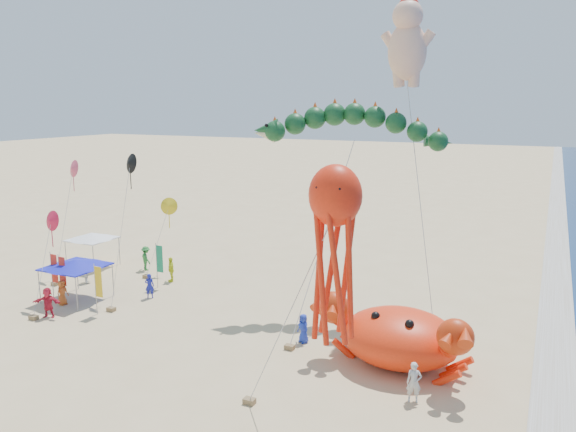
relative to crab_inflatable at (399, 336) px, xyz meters
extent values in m
plane|color=#D1B784|center=(-4.99, 0.08, -1.51)|extent=(320.00, 320.00, 0.00)
plane|color=silver|center=(7.01, 0.08, -1.51)|extent=(320.00, 320.00, 0.00)
ellipsoid|color=#FF300D|center=(0.00, 0.12, -0.13)|extent=(6.54, 5.73, 2.77)
sphere|color=red|center=(-3.10, -1.04, 1.10)|extent=(1.65, 1.65, 1.65)
sphere|color=black|center=(-0.87, -0.85, 1.10)|extent=(0.43, 0.43, 0.43)
sphere|color=red|center=(3.10, -1.04, 1.10)|extent=(1.65, 1.65, 1.65)
sphere|color=black|center=(0.87, -0.85, 1.10)|extent=(0.43, 0.43, 0.43)
cone|color=#113F1C|center=(-10.16, 6.84, 9.57)|extent=(1.59, 1.17, 1.30)
cylinder|color=#B2B2B2|center=(-5.21, 3.07, 3.79)|extent=(0.79, 7.57, 10.32)
cube|color=olive|center=(-5.59, -0.70, -1.39)|extent=(0.50, 0.35, 0.25)
ellipsoid|color=#FFC09B|center=(-2.19, 8.24, 14.11)|extent=(2.28, 1.88, 3.35)
sphere|color=#FFC09B|center=(-2.19, 8.03, 16.07)|extent=(1.75, 1.75, 1.75)
ellipsoid|color=red|center=(-2.19, 8.13, 16.69)|extent=(1.13, 1.13, 0.79)
cylinder|color=#B2B2B2|center=(-0.74, 6.72, 5.70)|extent=(2.96, 3.09, 14.15)
cube|color=olive|center=(0.71, 5.21, -1.39)|extent=(0.50, 0.35, 0.25)
ellipsoid|color=red|center=(-0.75, -7.22, 7.95)|extent=(1.93, 1.73, 2.22)
cylinder|color=#B2B2B2|center=(-2.79, -6.78, 2.97)|extent=(4.13, 0.92, 8.68)
cube|color=olive|center=(-4.83, -6.34, -1.39)|extent=(0.50, 0.35, 0.25)
cylinder|color=gray|center=(-22.98, -1.34, -0.41)|extent=(0.06, 0.06, 2.20)
cylinder|color=gray|center=(-19.79, -1.34, -0.41)|extent=(0.06, 0.06, 2.20)
cylinder|color=gray|center=(-22.98, 1.85, -0.41)|extent=(0.06, 0.06, 2.20)
cylinder|color=gray|center=(-19.79, 1.85, -0.41)|extent=(0.06, 0.06, 2.20)
cube|color=#151ABF|center=(-21.39, 0.25, 0.73)|extent=(3.43, 3.43, 0.08)
cone|color=#151ABF|center=(-21.39, 0.25, 0.97)|extent=(3.77, 3.77, 0.45)
cylinder|color=gray|center=(-27.44, 5.05, -0.41)|extent=(0.06, 0.06, 2.20)
cylinder|color=gray|center=(-24.62, 5.05, -0.41)|extent=(0.06, 0.06, 2.20)
cylinder|color=gray|center=(-27.44, 7.86, -0.41)|extent=(0.06, 0.06, 2.20)
cylinder|color=gray|center=(-24.62, 7.86, -0.41)|extent=(0.06, 0.06, 2.20)
cube|color=white|center=(-26.03, 6.45, 0.73)|extent=(3.05, 3.05, 0.08)
cone|color=white|center=(-26.03, 6.45, 0.97)|extent=(3.36, 3.36, 0.45)
cylinder|color=gray|center=(-18.34, -1.20, 0.09)|extent=(0.05, 0.05, 3.20)
cube|color=gold|center=(-18.06, -1.20, 0.59)|extent=(0.50, 0.04, 1.90)
cylinder|color=gray|center=(-21.98, -0.55, 0.09)|extent=(0.05, 0.05, 3.20)
cube|color=red|center=(-21.70, -0.55, 0.59)|extent=(0.50, 0.04, 1.90)
cylinder|color=gray|center=(-22.96, -0.31, 0.09)|extent=(0.05, 0.05, 3.20)
cube|color=red|center=(-22.68, -0.31, 0.59)|extent=(0.50, 0.04, 1.90)
cylinder|color=gray|center=(-18.22, 4.48, 0.09)|extent=(0.05, 0.05, 3.20)
cube|color=#168655|center=(-17.94, 4.48, 0.59)|extent=(0.50, 0.04, 1.90)
imported|color=beige|center=(1.46, -3.13, -0.62)|extent=(0.74, 0.58, 1.78)
imported|color=#1A2098|center=(-17.32, 2.54, -0.68)|extent=(0.72, 0.64, 1.66)
imported|color=white|center=(-23.46, 3.27, -0.59)|extent=(1.14, 1.11, 1.85)
imported|color=yellow|center=(-18.17, 5.98, -0.61)|extent=(1.11, 1.00, 1.82)
imported|color=red|center=(-20.62, -2.81, -0.59)|extent=(1.80, 1.09, 1.85)
imported|color=#2139C1|center=(-5.30, 0.44, -0.72)|extent=(0.92, 0.82, 1.59)
imported|color=#287831|center=(-21.65, 7.48, -0.57)|extent=(1.40, 1.21, 1.88)
imported|color=#D05F21|center=(-21.52, -0.88, -0.70)|extent=(0.55, 0.82, 1.62)
cone|color=red|center=(-22.12, -0.76, 3.90)|extent=(1.30, 0.51, 1.32)
cylinder|color=#B2B2B2|center=(-21.87, -2.26, 1.22)|extent=(0.55, 3.04, 5.18)
cube|color=olive|center=(-21.62, -3.76, -1.39)|extent=(0.50, 0.35, 0.25)
cone|color=#DB4963|center=(-25.99, 4.99, 6.41)|extent=(1.30, 0.51, 1.32)
cylinder|color=#B2B2B2|center=(-25.74, 3.49, 2.47)|extent=(0.55, 3.04, 7.69)
cube|color=olive|center=(-25.49, 1.99, -1.39)|extent=(0.50, 0.35, 0.25)
cone|color=black|center=(-18.81, 2.99, 7.31)|extent=(1.30, 0.51, 1.32)
cylinder|color=#B2B2B2|center=(-18.56, 1.49, 2.92)|extent=(0.55, 3.04, 8.59)
cube|color=olive|center=(-18.31, -0.01, -1.39)|extent=(0.50, 0.35, 0.25)
cone|color=yellow|center=(-19.76, 8.09, 3.56)|extent=(1.30, 0.51, 1.32)
cylinder|color=#B2B2B2|center=(-19.51, 6.59, 1.05)|extent=(0.55, 3.04, 4.84)
cube|color=olive|center=(-19.26, 5.09, -1.39)|extent=(0.50, 0.35, 0.25)
camera|label=1|loc=(6.07, -25.48, 11.11)|focal=35.00mm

